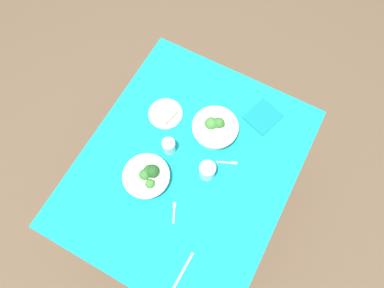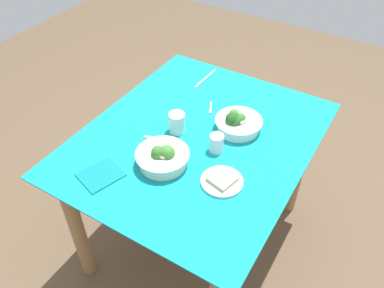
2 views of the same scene
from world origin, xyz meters
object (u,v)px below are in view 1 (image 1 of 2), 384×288
Objects in this scene: fork_by_near_bowl at (174,212)px; broccoli_bowl_near at (215,128)px; water_glass_side at (169,146)px; fork_by_far_bowl at (228,163)px; water_glass_center at (207,171)px; table_knife_left at (181,275)px; napkin_folded_upper at (263,117)px; broccoli_bowl_far at (147,176)px; bread_side_plate at (165,114)px.

broccoli_bowl_near is at bearing -22.99° from fork_by_near_bowl.
water_glass_side is 0.88× the size of fork_by_far_bowl.
water_glass_side is (0.02, 0.22, -0.01)m from water_glass_center.
table_knife_left is 0.87m from napkin_folded_upper.
broccoli_bowl_far reaches higher than water_glass_side.
broccoli_bowl_far is at bearing 155.83° from broccoli_bowl_near.
table_knife_left is 1.33× the size of napkin_folded_upper.
broccoli_bowl_far is 2.30× the size of fork_by_far_bowl.
broccoli_bowl_near is at bearing 113.16° from fork_by_far_bowl.
water_glass_center is at bearing -96.19° from water_glass_side.
water_glass_side is 0.39× the size of table_knife_left.
bread_side_plate is at bearing 97.97° from broccoli_bowl_near.
napkin_folded_upper is (0.39, -0.34, -0.04)m from water_glass_side.
bread_side_plate reaches higher than table_knife_left.
broccoli_bowl_near is at bearing -163.61° from table_knife_left.
table_knife_left is (-0.65, -0.45, -0.01)m from bread_side_plate.
broccoli_bowl_near is 0.23m from water_glass_center.
fork_by_near_bowl is (-0.08, -0.19, -0.04)m from broccoli_bowl_far.
water_glass_center is 1.02× the size of fork_by_far_bowl.
broccoli_bowl_far is 0.18m from water_glass_side.
water_glass_center is at bearing -164.85° from table_knife_left.
water_glass_side is at bearing -144.44° from bread_side_plate.
fork_by_far_bowl is 0.44× the size of table_knife_left.
bread_side_plate reaches higher than napkin_folded_upper.
fork_by_far_bowl is 0.35m from fork_by_near_bowl.
broccoli_bowl_far is at bearing 175.43° from water_glass_side.
broccoli_bowl_near is at bearing -38.19° from water_glass_side.
water_glass_center reaches higher than table_knife_left.
broccoli_bowl_far is at bearing 41.29° from fork_by_near_bowl.
broccoli_bowl_far is 1.36× the size of napkin_folded_upper.
water_glass_side is 0.51m from napkin_folded_upper.
fork_by_far_bowl is (0.07, -0.29, -0.04)m from water_glass_side.
table_knife_left is (-0.46, -0.11, -0.05)m from water_glass_center.
table_knife_left is at bearing -145.28° from bread_side_plate.
napkin_folded_upper is at bearing -31.92° from broccoli_bowl_far.
water_glass_center is 0.13m from fork_by_far_bowl.
napkin_folded_upper is at bearing -178.59° from table_knife_left.
water_glass_side is 0.52× the size of napkin_folded_upper.
broccoli_bowl_near reaches higher than table_knife_left.
table_knife_left is at bearing -109.96° from fork_by_far_bowl.
broccoli_bowl_near is at bearing -82.03° from bread_side_plate.
broccoli_bowl_near reaches higher than fork_by_far_bowl.
table_knife_left is at bearing -165.20° from broccoli_bowl_near.
napkin_folded_upper is (0.23, -0.45, -0.01)m from bread_side_plate.
fork_by_far_bowl is 0.31m from napkin_folded_upper.
broccoli_bowl_far reaches higher than table_knife_left.
fork_by_far_bowl is at bearing -75.45° from water_glass_side.
broccoli_bowl_far is 2.61× the size of water_glass_side.
water_glass_center reaches higher than fork_by_near_bowl.
broccoli_bowl_near reaches higher than bread_side_plate.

